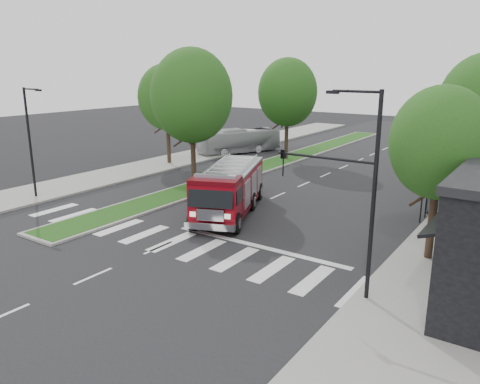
# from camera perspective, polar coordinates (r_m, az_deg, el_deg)

# --- Properties ---
(ground) EXTENTS (140.00, 140.00, 0.00)m
(ground) POSITION_cam_1_polar(r_m,az_deg,el_deg) (26.70, -3.94, -4.19)
(ground) COLOR black
(ground) RESTS_ON ground
(sidewalk_right) EXTENTS (5.00, 80.00, 0.15)m
(sidewalk_right) POSITION_cam_1_polar(r_m,az_deg,el_deg) (31.15, 27.02, -2.89)
(sidewalk_right) COLOR gray
(sidewalk_right) RESTS_ON ground
(sidewalk_left) EXTENTS (5.00, 80.00, 0.15)m
(sidewalk_left) POSITION_cam_1_polar(r_m,az_deg,el_deg) (43.27, -10.89, 3.09)
(sidewalk_left) COLOR gray
(sidewalk_left) RESTS_ON ground
(median) EXTENTS (3.00, 50.00, 0.15)m
(median) POSITION_cam_1_polar(r_m,az_deg,el_deg) (44.40, 4.36, 3.62)
(median) COLOR gray
(median) RESTS_ON ground
(bus_shelter) EXTENTS (3.20, 1.60, 2.61)m
(bus_shelter) POSITION_cam_1_polar(r_m,az_deg,el_deg) (29.04, 24.44, 0.25)
(bus_shelter) COLOR black
(bus_shelter) RESTS_ON ground
(tree_right_near) EXTENTS (4.40, 4.40, 8.05)m
(tree_right_near) POSITION_cam_1_polar(r_m,az_deg,el_deg) (22.39, 23.24, 5.47)
(tree_right_near) COLOR black
(tree_right_near) RESTS_ON ground
(tree_median_near) EXTENTS (5.80, 5.80, 10.16)m
(tree_median_near) POSITION_cam_1_polar(r_m,az_deg,el_deg) (33.74, -5.90, 11.58)
(tree_median_near) COLOR black
(tree_median_near) RESTS_ON ground
(tree_median_far) EXTENTS (5.60, 5.60, 9.72)m
(tree_median_far) POSITION_cam_1_polar(r_m,az_deg,el_deg) (45.35, 5.82, 11.99)
(tree_median_far) COLOR black
(tree_median_far) RESTS_ON ground
(tree_left_mid) EXTENTS (5.20, 5.20, 9.16)m
(tree_left_mid) POSITION_cam_1_polar(r_m,az_deg,el_deg) (43.56, -8.92, 11.34)
(tree_left_mid) COLOR black
(tree_left_mid) RESTS_ON ground
(streetlight_right_near) EXTENTS (4.08, 0.22, 8.00)m
(streetlight_right_near) POSITION_cam_1_polar(r_m,az_deg,el_deg) (17.82, 13.41, 1.38)
(streetlight_right_near) COLOR black
(streetlight_right_near) RESTS_ON ground
(streetlight_left_near) EXTENTS (1.90, 0.20, 7.50)m
(streetlight_left_near) POSITION_cam_1_polar(r_m,az_deg,el_deg) (34.36, -24.17, 6.04)
(streetlight_left_near) COLOR black
(streetlight_left_near) RESTS_ON ground
(streetlight_right_far) EXTENTS (2.11, 0.20, 8.00)m
(streetlight_right_far) POSITION_cam_1_polar(r_m,az_deg,el_deg) (40.34, 26.73, 7.29)
(streetlight_right_far) COLOR black
(streetlight_right_far) RESTS_ON ground
(fire_engine) EXTENTS (5.91, 9.45, 3.15)m
(fire_engine) POSITION_cam_1_polar(r_m,az_deg,el_deg) (28.60, -1.30, 0.31)
(fire_engine) COLOR #50040B
(fire_engine) RESTS_ON ground
(city_bus) EXTENTS (5.75, 9.18, 2.54)m
(city_bus) POSITION_cam_1_polar(r_m,az_deg,el_deg) (49.61, -0.06, 6.25)
(city_bus) COLOR #B0B0B5
(city_bus) RESTS_ON ground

